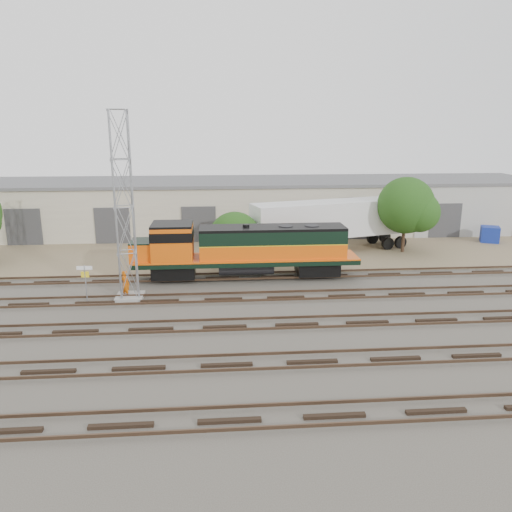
{
  "coord_description": "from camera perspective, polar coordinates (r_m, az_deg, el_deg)",
  "views": [
    {
      "loc": [
        -4.33,
        -28.5,
        10.82
      ],
      "look_at": [
        -1.71,
        4.0,
        2.2
      ],
      "focal_mm": 35.0,
      "sensor_mm": 36.0,
      "label": 1
    }
  ],
  "objects": [
    {
      "name": "tree_mid",
      "position": [
        40.27,
        -2.11,
        1.84
      ],
      "size": [
        4.53,
        4.31,
        4.31
      ],
      "color": "#382619",
      "rests_on": "ground"
    },
    {
      "name": "tree_east",
      "position": [
        44.67,
        17.12,
        5.36
      ],
      "size": [
        5.09,
        4.85,
        6.55
      ],
      "color": "#382619",
      "rests_on": "ground"
    },
    {
      "name": "sign_post",
      "position": [
        32.92,
        -18.94,
        -2.21
      ],
      "size": [
        0.96,
        0.07,
        2.35
      ],
      "color": "gray",
      "rests_on": "ground"
    },
    {
      "name": "ground",
      "position": [
        30.8,
        3.8,
        -5.8
      ],
      "size": [
        140.0,
        140.0,
        0.0
      ],
      "primitive_type": "plane",
      "color": "#47423A",
      "rests_on": "ground"
    },
    {
      "name": "worker",
      "position": [
        33.17,
        -14.69,
        -3.11
      ],
      "size": [
        0.78,
        0.74,
        1.79
      ],
      "primitive_type": "imported",
      "rotation": [
        0.0,
        0.0,
        2.47
      ],
      "color": "#D0590B",
      "rests_on": "ground"
    },
    {
      "name": "tracks",
      "position": [
        28.01,
        4.69,
        -7.8
      ],
      "size": [
        80.0,
        20.4,
        0.28
      ],
      "color": "black",
      "rests_on": "ground"
    },
    {
      "name": "dumpster_blue",
      "position": [
        52.15,
        25.15,
        2.26
      ],
      "size": [
        2.06,
        2.0,
        1.5
      ],
      "primitive_type": "cube",
      "rotation": [
        0.0,
        0.0,
        -0.4
      ],
      "color": "navy",
      "rests_on": "ground"
    },
    {
      "name": "semi_trailer",
      "position": [
        44.03,
        9.14,
        4.11
      ],
      "size": [
        14.64,
        6.62,
        4.43
      ],
      "rotation": [
        0.0,
        0.0,
        0.27
      ],
      "color": "silver",
      "rests_on": "ground"
    },
    {
      "name": "locomotive",
      "position": [
        35.6,
        -1.59,
        0.85
      ],
      "size": [
        16.1,
        2.82,
        3.87
      ],
      "color": "black",
      "rests_on": "tracks"
    },
    {
      "name": "warehouse",
      "position": [
        52.31,
        0.25,
        5.83
      ],
      "size": [
        58.4,
        10.4,
        5.3
      ],
      "color": "beige",
      "rests_on": "ground"
    },
    {
      "name": "signal_tower",
      "position": [
        31.86,
        -14.83,
        5.04
      ],
      "size": [
        1.72,
        1.72,
        11.68
      ],
      "rotation": [
        0.0,
        0.0,
        0.24
      ],
      "color": "gray",
      "rests_on": "ground"
    },
    {
      "name": "dirt_strip",
      "position": [
        45.04,
        1.05,
        0.92
      ],
      "size": [
        80.0,
        16.0,
        0.02
      ],
      "primitive_type": "cube",
      "color": "#726047",
      "rests_on": "ground"
    }
  ]
}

